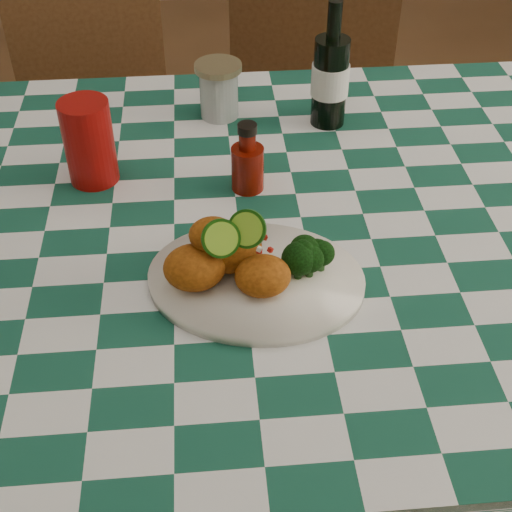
{
  "coord_description": "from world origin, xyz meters",
  "views": [
    {
      "loc": [
        -0.05,
        -0.91,
        1.5
      ],
      "look_at": [
        0.02,
        -0.15,
        0.84
      ],
      "focal_mm": 50.0,
      "sensor_mm": 36.0,
      "label": 1
    }
  ],
  "objects_px": {
    "ketchup_bottle": "(248,157)",
    "plate": "(256,280)",
    "wooden_chair_right": "(303,125)",
    "red_tumbler": "(89,142)",
    "dining_table": "(241,377)",
    "mason_jar": "(219,90)",
    "fried_chicken_pile": "(237,249)",
    "beer_bottle": "(331,65)",
    "wooden_chair_left": "(112,162)"
  },
  "relations": [
    {
      "from": "fried_chicken_pile",
      "to": "mason_jar",
      "type": "bearing_deg",
      "value": 90.28
    },
    {
      "from": "mason_jar",
      "to": "wooden_chair_right",
      "type": "distance_m",
      "value": 0.59
    },
    {
      "from": "wooden_chair_left",
      "to": "wooden_chair_right",
      "type": "height_order",
      "value": "wooden_chair_right"
    },
    {
      "from": "red_tumbler",
      "to": "fried_chicken_pile",
      "type": "bearing_deg",
      "value": -52.06
    },
    {
      "from": "red_tumbler",
      "to": "ketchup_bottle",
      "type": "relative_size",
      "value": 1.2
    },
    {
      "from": "fried_chicken_pile",
      "to": "wooden_chair_right",
      "type": "distance_m",
      "value": 1.01
    },
    {
      "from": "red_tumbler",
      "to": "mason_jar",
      "type": "xyz_separation_m",
      "value": [
        0.23,
        0.2,
        -0.02
      ]
    },
    {
      "from": "dining_table",
      "to": "plate",
      "type": "xyz_separation_m",
      "value": [
        0.02,
        -0.15,
        0.4
      ]
    },
    {
      "from": "wooden_chair_right",
      "to": "wooden_chair_left",
      "type": "bearing_deg",
      "value": -163.29
    },
    {
      "from": "plate",
      "to": "mason_jar",
      "type": "relative_size",
      "value": 2.89
    },
    {
      "from": "dining_table",
      "to": "plate",
      "type": "relative_size",
      "value": 5.29
    },
    {
      "from": "fried_chicken_pile",
      "to": "red_tumbler",
      "type": "distance_m",
      "value": 0.37
    },
    {
      "from": "dining_table",
      "to": "fried_chicken_pile",
      "type": "distance_m",
      "value": 0.49
    },
    {
      "from": "wooden_chair_left",
      "to": "ketchup_bottle",
      "type": "bearing_deg",
      "value": -77.51
    },
    {
      "from": "plate",
      "to": "ketchup_bottle",
      "type": "height_order",
      "value": "ketchup_bottle"
    },
    {
      "from": "plate",
      "to": "ketchup_bottle",
      "type": "bearing_deg",
      "value": 88.35
    },
    {
      "from": "ketchup_bottle",
      "to": "plate",
      "type": "bearing_deg",
      "value": -91.65
    },
    {
      "from": "beer_bottle",
      "to": "wooden_chair_right",
      "type": "height_order",
      "value": "beer_bottle"
    },
    {
      "from": "wooden_chair_left",
      "to": "beer_bottle",
      "type": "bearing_deg",
      "value": -55.66
    },
    {
      "from": "red_tumbler",
      "to": "beer_bottle",
      "type": "bearing_deg",
      "value": 19.66
    },
    {
      "from": "wooden_chair_left",
      "to": "plate",
      "type": "bearing_deg",
      "value": -84.49
    },
    {
      "from": "ketchup_bottle",
      "to": "beer_bottle",
      "type": "height_order",
      "value": "beer_bottle"
    },
    {
      "from": "red_tumbler",
      "to": "ketchup_bottle",
      "type": "height_order",
      "value": "red_tumbler"
    },
    {
      "from": "dining_table",
      "to": "fried_chicken_pile",
      "type": "relative_size",
      "value": 10.09
    },
    {
      "from": "mason_jar",
      "to": "ketchup_bottle",
      "type": "bearing_deg",
      "value": -81.8
    },
    {
      "from": "fried_chicken_pile",
      "to": "mason_jar",
      "type": "distance_m",
      "value": 0.49
    },
    {
      "from": "wooden_chair_left",
      "to": "red_tumbler",
      "type": "bearing_deg",
      "value": -98.5
    },
    {
      "from": "beer_bottle",
      "to": "wooden_chair_right",
      "type": "bearing_deg",
      "value": 86.29
    },
    {
      "from": "dining_table",
      "to": "red_tumbler",
      "type": "distance_m",
      "value": 0.54
    },
    {
      "from": "dining_table",
      "to": "ketchup_bottle",
      "type": "xyz_separation_m",
      "value": [
        0.02,
        0.09,
        0.45
      ]
    },
    {
      "from": "plate",
      "to": "red_tumbler",
      "type": "relative_size",
      "value": 2.13
    },
    {
      "from": "dining_table",
      "to": "mason_jar",
      "type": "distance_m",
      "value": 0.56
    },
    {
      "from": "plate",
      "to": "wooden_chair_right",
      "type": "xyz_separation_m",
      "value": [
        0.21,
        0.92,
        -0.29
      ]
    },
    {
      "from": "fried_chicken_pile",
      "to": "red_tumbler",
      "type": "bearing_deg",
      "value": 127.94
    },
    {
      "from": "red_tumbler",
      "to": "plate",
      "type": "bearing_deg",
      "value": -48.98
    },
    {
      "from": "fried_chicken_pile",
      "to": "red_tumbler",
      "type": "height_order",
      "value": "red_tumbler"
    },
    {
      "from": "ketchup_bottle",
      "to": "mason_jar",
      "type": "height_order",
      "value": "ketchup_bottle"
    },
    {
      "from": "dining_table",
      "to": "wooden_chair_left",
      "type": "distance_m",
      "value": 0.79
    },
    {
      "from": "red_tumbler",
      "to": "dining_table",
      "type": "bearing_deg",
      "value": -30.43
    },
    {
      "from": "ketchup_bottle",
      "to": "red_tumbler",
      "type": "bearing_deg",
      "value": 169.14
    },
    {
      "from": "plate",
      "to": "beer_bottle",
      "type": "distance_m",
      "value": 0.49
    },
    {
      "from": "dining_table",
      "to": "beer_bottle",
      "type": "distance_m",
      "value": 0.62
    },
    {
      "from": "ketchup_bottle",
      "to": "mason_jar",
      "type": "xyz_separation_m",
      "value": [
        -0.04,
        0.25,
        -0.01
      ]
    },
    {
      "from": "plate",
      "to": "wooden_chair_right",
      "type": "height_order",
      "value": "wooden_chair_right"
    },
    {
      "from": "plate",
      "to": "red_tumbler",
      "type": "xyz_separation_m",
      "value": [
        -0.26,
        0.29,
        0.06
      ]
    },
    {
      "from": "mason_jar",
      "to": "beer_bottle",
      "type": "xyz_separation_m",
      "value": [
        0.21,
        -0.04,
        0.07
      ]
    },
    {
      "from": "dining_table",
      "to": "beer_bottle",
      "type": "relative_size",
      "value": 6.95
    },
    {
      "from": "dining_table",
      "to": "plate",
      "type": "bearing_deg",
      "value": -83.96
    },
    {
      "from": "beer_bottle",
      "to": "wooden_chair_left",
      "type": "relative_size",
      "value": 0.27
    },
    {
      "from": "beer_bottle",
      "to": "ketchup_bottle",
      "type": "bearing_deg",
      "value": -129.75
    }
  ]
}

